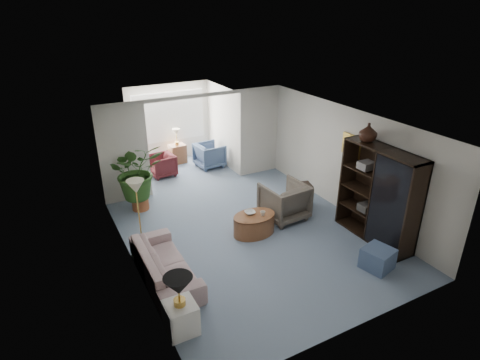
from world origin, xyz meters
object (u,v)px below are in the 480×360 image
cabinet_urn (368,132)px  coffee_bowl (250,213)px  side_table_dark (301,195)px  sunroom_chair_blue (210,155)px  framed_picture (352,145)px  sunroom_chair_maroon (162,165)px  ottoman (378,258)px  sunroom_table (178,154)px  floor_lamp (136,187)px  end_table (181,318)px  plant_pot (140,203)px  coffee_table (254,224)px  entertainment_cabinet (378,195)px  sofa (165,264)px  table_lamp (178,286)px  coffee_cup (263,213)px

cabinet_urn → coffee_bowl: bearing=156.9°
side_table_dark → sunroom_chair_blue: size_ratio=0.72×
framed_picture → sunroom_chair_maroon: framed_picture is taller
framed_picture → ottoman: bearing=-115.7°
side_table_dark → sunroom_table: size_ratio=0.98×
floor_lamp → sunroom_chair_maroon: size_ratio=0.51×
side_table_dark → sunroom_chair_maroon: sunroom_chair_maroon is taller
end_table → plant_pot: bearing=83.0°
sunroom_chair_blue → side_table_dark: bearing=-169.6°
coffee_table → sunroom_chair_blue: sunroom_chair_blue is taller
floor_lamp → plant_pot: (0.36, 1.38, -1.09)m
coffee_bowl → entertainment_cabinet: size_ratio=0.11×
ottoman → end_table: bearing=176.3°
sofa → cabinet_urn: cabinet_urn is taller
side_table_dark → sunroom_chair_blue: (-0.92, 3.40, 0.08)m
coffee_bowl → sunroom_table: 4.63m
sunroom_chair_maroon → cabinet_urn: bearing=26.4°
sofa → sunroom_chair_maroon: size_ratio=2.93×
entertainment_cabinet → coffee_table: bearing=148.1°
coffee_bowl → ottoman: 2.72m
side_table_dark → coffee_table: bearing=-160.7°
coffee_bowl → entertainment_cabinet: bearing=-33.2°
sunroom_table → side_table_dark: bearing=-68.1°
table_lamp → floor_lamp: size_ratio=1.22×
ottoman → plant_pot: bearing=126.8°
end_table → coffee_table: end_table is taller
floor_lamp → sofa: bearing=-88.1°
coffee_table → coffee_bowl: bearing=116.6°
framed_picture → table_lamp: framed_picture is taller
framed_picture → floor_lamp: bearing=166.6°
floor_lamp → side_table_dark: (3.89, -0.31, -0.96)m
ottoman → framed_picture: bearing=64.3°
sofa → coffee_cup: 2.39m
entertainment_cabinet → floor_lamp: bearing=153.1°
table_lamp → plant_pot: table_lamp is taller
plant_pot → sunroom_chair_blue: size_ratio=0.50×
sofa → entertainment_cabinet: size_ratio=1.02×
coffee_table → floor_lamp: bearing=158.4°
plant_pot → side_table_dark: bearing=-25.6°
sunroom_chair_blue → sunroom_table: 1.06m
sunroom_chair_blue → sunroom_table: sunroom_chair_blue is taller
end_table → table_lamp: bearing=0.0°
coffee_cup → coffee_bowl: bearing=135.0°
entertainment_cabinet → coffee_cup: bearing=148.2°
sofa → end_table: sofa is taller
sofa → ottoman: 3.96m
end_table → side_table_dark: side_table_dark is taller
coffee_cup → sunroom_chair_blue: (0.59, 4.08, -0.14)m
entertainment_cabinet → sunroom_chair_blue: (-1.40, 5.31, -0.65)m
table_lamp → entertainment_cabinet: entertainment_cabinet is taller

